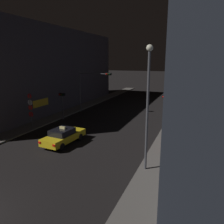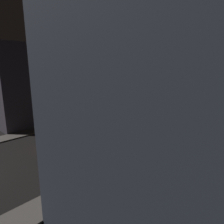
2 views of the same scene
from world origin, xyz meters
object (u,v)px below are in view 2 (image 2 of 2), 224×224
(traffic_light_right_kerb, at_px, (164,117))
(traffic_light_overhead, at_px, (111,95))
(traffic_light_left_kerb, at_px, (83,107))
(taxi, at_px, (61,137))
(street_lamp_near_block, at_px, (91,116))
(sign_pole_left, at_px, (54,112))

(traffic_light_right_kerb, bearing_deg, traffic_light_overhead, 173.93)
(traffic_light_overhead, bearing_deg, traffic_light_left_kerb, -111.65)
(taxi, height_order, traffic_light_left_kerb, traffic_light_left_kerb)
(street_lamp_near_block, bearing_deg, taxi, 164.34)
(taxi, height_order, sign_pole_left, sign_pole_left)
(traffic_light_left_kerb, distance_m, street_lamp_near_block, 16.32)
(taxi, xyz_separation_m, street_lamp_near_block, (8.03, -2.25, 4.37))
(traffic_light_right_kerb, relative_size, sign_pole_left, 0.90)
(street_lamp_near_block, bearing_deg, traffic_light_left_kerb, 143.60)
(taxi, bearing_deg, traffic_light_left_kerb, 124.05)
(taxi, relative_size, street_lamp_near_block, 0.56)
(taxi, xyz_separation_m, sign_pole_left, (-5.92, 2.72, 1.53))
(traffic_light_overhead, bearing_deg, taxi, -75.22)
(traffic_light_left_kerb, bearing_deg, traffic_light_right_kerb, 15.72)
(taxi, xyz_separation_m, traffic_light_right_kerb, (7.31, 10.76, 1.70))
(traffic_light_right_kerb, height_order, street_lamp_near_block, street_lamp_near_block)
(traffic_light_right_kerb, bearing_deg, sign_pole_left, -148.73)
(taxi, xyz_separation_m, traffic_light_overhead, (-3.13, 11.87, 3.45))
(traffic_light_overhead, xyz_separation_m, sign_pole_left, (-2.79, -9.15, -1.92))
(sign_pole_left, bearing_deg, traffic_light_overhead, 73.03)
(traffic_light_right_kerb, height_order, sign_pole_left, sign_pole_left)
(traffic_light_overhead, xyz_separation_m, traffic_light_left_kerb, (-1.81, -4.56, -1.70))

